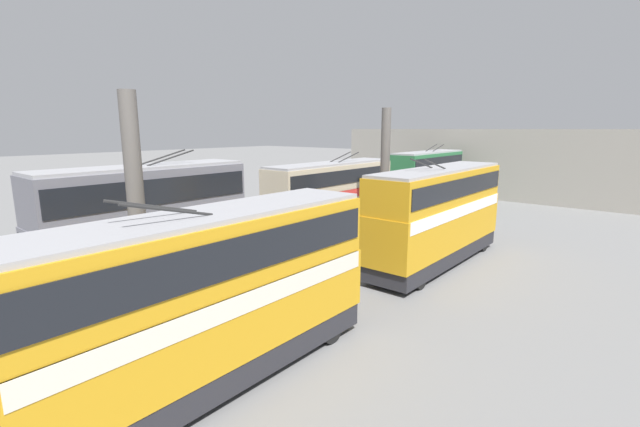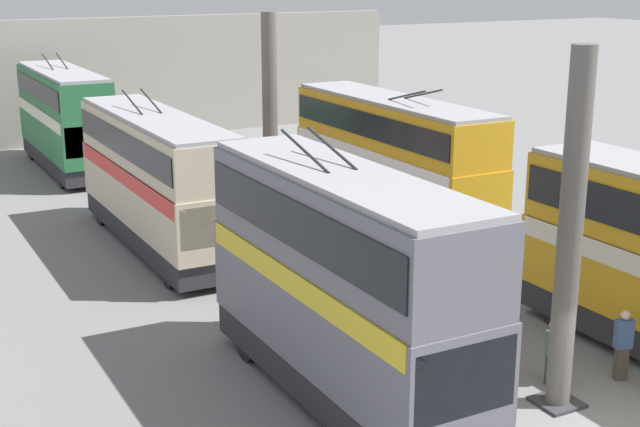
% 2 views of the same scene
% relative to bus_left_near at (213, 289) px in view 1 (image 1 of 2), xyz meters
% --- Properties ---
extents(ground_plane, '(240.00, 240.00, 0.00)m').
position_rel_bus_left_near_xyz_m(ground_plane, '(-1.60, 4.29, -2.77)').
color(ground_plane, slate).
extents(depot_back_wall, '(0.50, 36.00, 7.00)m').
position_rel_bus_left_near_xyz_m(depot_back_wall, '(37.36, 4.29, 0.73)').
color(depot_back_wall, gray).
rests_on(depot_back_wall, ground_plane).
extents(support_column_near, '(1.00, 1.00, 8.25)m').
position_rel_bus_left_near_xyz_m(support_column_near, '(0.19, 4.29, 1.22)').
color(support_column_near, '#605B56').
rests_on(support_column_near, ground_plane).
extents(support_column_far, '(1.00, 1.00, 8.25)m').
position_rel_bus_left_near_xyz_m(support_column_far, '(15.71, 4.29, 1.22)').
color(support_column_far, '#605B56').
rests_on(support_column_far, ground_plane).
extents(bus_left_near, '(10.48, 2.54, 5.51)m').
position_rel_bus_left_near_xyz_m(bus_left_near, '(0.00, 0.00, 0.00)').
color(bus_left_near, black).
rests_on(bus_left_near, ground_plane).
extents(bus_left_far, '(10.94, 2.54, 5.69)m').
position_rel_bus_left_near_xyz_m(bus_left_far, '(14.06, 0.00, 0.11)').
color(bus_left_far, black).
rests_on(bus_left_far, ground_plane).
extents(bus_right_near, '(9.26, 2.54, 6.09)m').
position_rel_bus_left_near_xyz_m(bus_right_near, '(2.76, 8.58, 0.33)').
color(bus_right_near, black).
rests_on(bus_right_near, ground_plane).
extents(bus_right_mid, '(11.09, 2.54, 5.44)m').
position_rel_bus_left_near_xyz_m(bus_right_mid, '(16.00, 8.58, -0.03)').
color(bus_right_mid, black).
rests_on(bus_right_mid, ground_plane).
extents(bus_right_far, '(10.05, 2.54, 5.60)m').
position_rel_bus_left_near_xyz_m(bus_right_far, '(30.29, 8.58, 0.06)').
color(bus_right_far, black).
rests_on(bus_right_far, ground_plane).
extents(person_aisle_midway, '(0.47, 0.46, 1.66)m').
position_rel_bus_left_near_xyz_m(person_aisle_midway, '(3.98, 4.99, -1.90)').
color(person_aisle_midway, '#473D33').
rests_on(person_aisle_midway, ground_plane).
extents(person_by_right_row, '(0.44, 0.48, 1.56)m').
position_rel_bus_left_near_xyz_m(person_by_right_row, '(1.81, 6.18, -1.96)').
color(person_by_right_row, '#2D2D33').
rests_on(person_by_right_row, ground_plane).
extents(person_aisle_foreground, '(0.41, 0.48, 1.64)m').
position_rel_bus_left_near_xyz_m(person_aisle_foreground, '(1.09, 3.69, -1.91)').
color(person_aisle_foreground, '#384251').
rests_on(person_aisle_foreground, ground_plane).
extents(person_by_left_row, '(0.37, 0.48, 1.81)m').
position_rel_bus_left_near_xyz_m(person_by_left_row, '(0.43, 2.04, -1.81)').
color(person_by_left_row, '#473D33').
rests_on(person_by_left_row, ground_plane).
extents(oil_drum, '(0.58, 0.58, 0.83)m').
position_rel_bus_left_near_xyz_m(oil_drum, '(11.86, 1.87, -2.36)').
color(oil_drum, '#933828').
rests_on(oil_drum, ground_plane).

